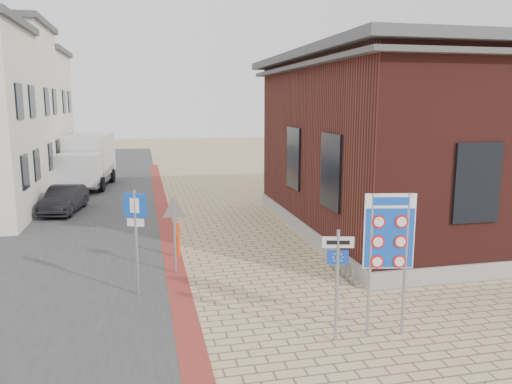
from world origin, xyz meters
name	(u,v)px	position (x,y,z in m)	size (l,w,h in m)	color
ground	(271,316)	(0.00, 0.00, 0.00)	(120.00, 120.00, 0.00)	tan
road_strip	(90,203)	(-5.50, 15.00, 0.01)	(7.00, 60.00, 0.02)	#38383A
curb_strip	(165,222)	(-2.00, 10.00, 0.01)	(0.60, 40.00, 0.02)	maroon
brick_building	(446,140)	(8.99, 7.00, 3.49)	(13.00, 13.00, 6.80)	gray
townhouse_far	(9,115)	(-10.99, 24.00, 4.17)	(7.40, 6.40, 8.30)	white
bike_rack	(341,267)	(2.65, 2.20, 0.26)	(0.08, 1.80, 0.60)	slate
sedan	(64,199)	(-6.38, 12.95, 0.61)	(1.29, 3.71, 1.22)	black
box_truck	(87,161)	(-6.02, 20.08, 1.57)	(2.99, 6.05, 3.04)	slate
border_sign	(389,234)	(2.13, -1.50, 2.25)	(1.05, 0.26, 3.12)	gray
essen_sign	(337,268)	(1.00, -1.50, 1.59)	(0.64, 0.20, 2.41)	gray
parking_sign	(136,224)	(-3.06, 2.00, 1.92)	(0.57, 0.29, 2.78)	gray
yield_sign	(174,217)	(-2.00, 3.50, 1.69)	(0.79, 0.07, 2.24)	gray
bollard	(178,240)	(-1.80, 5.00, 0.57)	(0.10, 0.10, 1.15)	#FF410D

